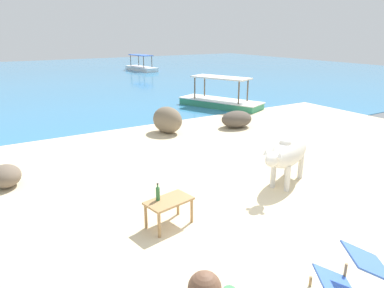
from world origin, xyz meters
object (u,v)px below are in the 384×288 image
Objects in this scene: deck_chair_near at (351,275)px; boat_green at (220,101)px; cow at (288,152)px; low_bench_table at (169,204)px; bottle at (158,193)px; boat_white at (141,67)px.

boat_green is (5.43, 10.11, -0.13)m from deck_chair_near.
cow is 2.23× the size of low_bench_table.
bottle is (-0.15, 0.09, 0.20)m from low_bench_table.
deck_chair_near is at bearing -79.91° from low_bench_table.
boat_white is (8.54, 25.73, -0.13)m from deck_chair_near.
bottle is 24.96m from boat_white.
bottle is 0.08× the size of boat_white.
boat_green is 15.92m from boat_white.
deck_chair_near is 0.25× the size of boat_white.
boat_white is (9.69, 23.00, -0.33)m from bottle.
low_bench_table is 9.86m from boat_green.
cow is 3.06m from bottle.
boat_green is (6.58, 7.39, -0.33)m from bottle.
cow is at bearing -90.63° from deck_chair_near.
cow is at bearing 2.37° from bottle.
low_bench_table is 0.22× the size of boat_white.
boat_green is (3.53, 7.26, -0.44)m from cow.
boat_green is at bearing 48.29° from bottle.
deck_chair_near is 27.11m from boat_white.
cow is at bearing -48.77° from boat_green.
boat_white is at bearing -75.23° from deck_chair_near.
deck_chair_near reaches higher than low_bench_table.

